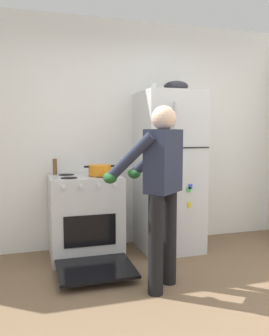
# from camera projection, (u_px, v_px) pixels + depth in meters

# --- Properties ---
(ground) EXTENTS (8.00, 8.00, 0.00)m
(ground) POSITION_uv_depth(u_px,v_px,m) (188.00, 322.00, 2.55)
(ground) COLOR brown
(kitchen_wall_back) EXTENTS (6.00, 0.10, 2.70)m
(kitchen_wall_back) POSITION_uv_depth(u_px,v_px,m) (120.00, 135.00, 4.27)
(kitchen_wall_back) COLOR white
(kitchen_wall_back) RESTS_ON ground
(refrigerator) EXTENTS (0.68, 0.72, 1.84)m
(refrigerator) POSITION_uv_depth(u_px,v_px,m) (169.00, 172.00, 4.09)
(refrigerator) COLOR silver
(refrigerator) RESTS_ON ground
(stove_range) EXTENTS (0.76, 1.22, 0.91)m
(stove_range) POSITION_uv_depth(u_px,v_px,m) (85.00, 218.00, 3.84)
(stove_range) COLOR silver
(stove_range) RESTS_ON ground
(person_cook) EXTENTS (0.69, 0.73, 1.60)m
(person_cook) POSITION_uv_depth(u_px,v_px,m) (159.00, 181.00, 3.03)
(person_cook) COLOR black
(person_cook) RESTS_ON ground
(red_pot) EXTENTS (0.34, 0.24, 0.12)m
(red_pot) POSITION_uv_depth(u_px,v_px,m) (100.00, 170.00, 3.80)
(red_pot) COLOR orange
(red_pot) RESTS_ON stove_range
(coffee_mug) EXTENTS (0.11, 0.08, 0.10)m
(coffee_mug) POSITION_uv_depth(u_px,v_px,m) (153.00, 88.00, 3.99)
(coffee_mug) COLOR silver
(coffee_mug) RESTS_ON refrigerator
(pepper_mill) EXTENTS (0.05, 0.05, 0.17)m
(pepper_mill) POSITION_uv_depth(u_px,v_px,m) (55.00, 167.00, 3.91)
(pepper_mill) COLOR brown
(pepper_mill) RESTS_ON stove_range
(mixing_bowl) EXTENTS (0.28, 0.28, 0.13)m
(mixing_bowl) POSITION_uv_depth(u_px,v_px,m) (176.00, 87.00, 4.02)
(mixing_bowl) COLOR black
(mixing_bowl) RESTS_ON refrigerator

